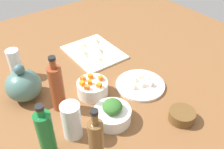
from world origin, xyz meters
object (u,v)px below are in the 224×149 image
Objects in this scene: bottle_2 at (96,146)px; bowl_small_side at (182,116)px; bowl_greens at (112,115)px; bottle_0 at (46,135)px; plate_tofu at (140,85)px; cutting_board at (94,52)px; drinking_glass_0 at (72,121)px; drinking_glass_1 at (15,63)px; bottle_1 at (57,88)px; bowl_carrots at (93,88)px; teapot at (23,85)px.

bowl_small_side is at bearing -92.79° from bottle_2.
bowl_greens is at bearing 54.63° from bowl_small_side.
bowl_small_side is 0.44× the size of bottle_0.
cutting_board is at bearing 3.38° from plate_tofu.
drinking_glass_0 is at bearing -0.91° from bottle_2.
bottle_0 is 50.38cm from drinking_glass_1.
bottle_1 is 1.71× the size of drinking_glass_0.
cutting_board is at bearing 1.62° from bowl_small_side.
plate_tofu is 23.91cm from bowl_greens.
plate_tofu is 21.73cm from bowl_carrots.
plate_tofu is at bearing -0.92° from bowl_small_side.
bottle_2 is at bearing 149.91° from bowl_carrots.
teapot is (47.69, 43.47, 4.44)cm from bowl_small_side.
bowl_greens is at bearing -158.61° from drinking_glass_1.
bowl_greens is 53.25cm from drinking_glass_1.
plate_tofu is 1.28× the size of teapot.
bowl_greens is at bearing -89.08° from bottle_0.
cutting_board is at bearing -40.56° from drinking_glass_0.
bowl_carrots is (-27.05, 17.93, 2.66)cm from cutting_board.
bottle_1 is 32.51cm from drinking_glass_1.
bottle_0 reaches higher than bowl_greens.
bowl_carrots is 0.77× the size of teapot.
teapot is (32.32, 21.81, 3.86)cm from bowl_greens.
teapot is 0.66× the size of bottle_2.
bowl_small_side is at bearing 179.08° from plate_tofu.
bottle_1 is (-14.57, -8.76, 3.92)cm from teapot.
bowl_small_side is 0.69× the size of drinking_glass_0.
drinking_glass_0 reaches higher than bowl_greens.
bowl_carrots is 22.99cm from drinking_glass_0.
plate_tofu is at bearing -80.51° from drinking_glass_0.
plate_tofu is at bearing -78.86° from bottle_0.
bottle_0 is 16.61cm from bottle_2.
bowl_carrots is at bearing -30.09° from bottle_2.
teapot is 1.25× the size of drinking_glass_1.
plate_tofu is 49.72cm from bottle_0.
bottle_2 is at bearing -176.69° from drinking_glass_1.
bowl_greens is at bearing 155.65° from cutting_board.
bottle_0 is (-0.42, 25.84, 7.38)cm from bowl_greens.
bottle_2 is at bearing -142.37° from bottle_0.
bottle_1 reaches higher than bowl_greens.
bowl_greens is 1.09× the size of bowl_carrots.
bottle_0 is at bearing 122.14° from bowl_carrots.
plate_tofu is 0.85× the size of bottle_2.
bottle_1 is 0.95× the size of bottle_2.
bowl_small_side is 76.84cm from drinking_glass_1.
bowl_small_side is 50.43cm from bottle_0.
bottle_1 is at bearing 46.35° from bowl_small_side.
bottle_1 reaches higher than cutting_board.
teapot is at bearing 31.01° from bottle_1.
drinking_glass_0 is at bearing 79.93° from bowl_greens.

